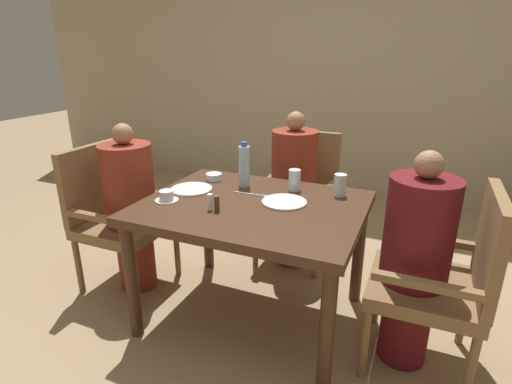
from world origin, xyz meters
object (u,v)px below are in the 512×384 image
diner_in_left_chair (131,207)px  diner_in_far_chair (293,189)px  chair_left_side (114,212)px  diner_in_right_chair (415,260)px  chair_far_side (299,191)px  teacup_with_saucer (166,197)px  water_bottle (244,166)px  bowl_small (214,177)px  glass_tall_near (294,180)px  glass_tall_mid (340,185)px  chair_right_side (446,276)px  plate_main_right (192,189)px  plate_main_left (284,202)px

diner_in_left_chair → diner_in_far_chair: bearing=40.5°
chair_left_side → diner_in_far_chair: (1.00, 0.73, 0.07)m
diner_in_left_chair → diner_in_right_chair: (1.71, 0.00, 0.00)m
chair_far_side → teacup_with_saucer: size_ratio=7.26×
teacup_with_saucer → water_bottle: bearing=54.7°
bowl_small → water_bottle: size_ratio=0.37×
chair_far_side → water_bottle: 0.73m
teacup_with_saucer → glass_tall_near: 0.75m
chair_left_side → teacup_with_saucer: chair_left_side is taller
glass_tall_near → glass_tall_mid: size_ratio=1.00×
chair_right_side → plate_main_right: size_ratio=3.84×
diner_in_right_chair → water_bottle: size_ratio=4.02×
plate_main_right → glass_tall_mid: (0.83, 0.26, 0.06)m
diner_in_far_chair → plate_main_left: size_ratio=4.59×
chair_right_side → glass_tall_mid: chair_right_side is taller
diner_in_right_chair → chair_right_side: bearing=0.0°
teacup_with_saucer → water_bottle: 0.51m
glass_tall_mid → chair_far_side: bearing=126.1°
chair_left_side → chair_far_side: bearing=41.2°
plate_main_left → glass_tall_near: (-0.02, 0.22, 0.06)m
teacup_with_saucer → glass_tall_mid: 0.98m
water_bottle → glass_tall_mid: (0.58, 0.06, -0.07)m
teacup_with_saucer → bowl_small: teacup_with_saucer is taller
chair_right_side → glass_tall_near: 0.95m
chair_right_side → glass_tall_mid: bearing=152.3°
chair_right_side → diner_in_right_chair: (-0.14, 0.00, 0.05)m
chair_left_side → chair_right_side: 2.00m
diner_in_left_chair → chair_far_side: diner_in_left_chair is taller
bowl_small → teacup_with_saucer: bearing=-97.6°
plate_main_left → diner_in_right_chair: bearing=-5.8°
diner_in_far_chair → chair_right_side: diner_in_far_chair is taller
chair_left_side → chair_right_side: same height
chair_right_side → glass_tall_mid: size_ratio=7.41×
teacup_with_saucer → water_bottle: size_ratio=0.47×
diner_in_left_chair → glass_tall_mid: size_ratio=8.70×
diner_in_left_chair → bowl_small: (0.46, 0.28, 0.18)m
teacup_with_saucer → bowl_small: 0.44m
water_bottle → glass_tall_mid: water_bottle is taller
diner_in_left_chair → diner_in_far_chair: (0.85, 0.73, 0.01)m
diner_in_far_chair → bowl_small: diner_in_far_chair is taller
diner_in_right_chair → teacup_with_saucer: size_ratio=8.52×
glass_tall_near → water_bottle: bearing=-171.6°
teacup_with_saucer → water_bottle: water_bottle is taller
water_bottle → glass_tall_mid: size_ratio=2.16×
diner_in_right_chair → bowl_small: bearing=167.4°
chair_right_side → plate_main_right: bearing=177.9°
chair_right_side → teacup_with_saucer: 1.48m
bowl_small → diner_in_right_chair: bearing=-12.6°
chair_far_side → chair_right_side: size_ratio=1.00×
chair_right_side → teacup_with_saucer: bearing=-173.8°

